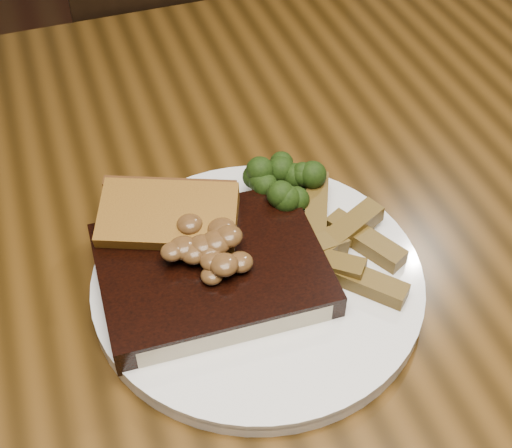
{
  "coord_description": "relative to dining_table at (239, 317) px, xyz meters",
  "views": [
    {
      "loc": [
        -0.12,
        -0.41,
        1.23
      ],
      "look_at": [
        0.02,
        0.0,
        0.78
      ],
      "focal_mm": 50.0,
      "sensor_mm": 36.0,
      "label": 1
    }
  ],
  "objects": [
    {
      "name": "dining_table",
      "position": [
        0.0,
        0.0,
        0.0
      ],
      "size": [
        1.6,
        0.9,
        0.75
      ],
      "color": "#492D0E",
      "rests_on": "ground"
    },
    {
      "name": "chair_far",
      "position": [
        0.12,
        0.58,
        -0.2
      ],
      "size": [
        0.4,
        0.4,
        0.83
      ],
      "rotation": [
        0.0,
        0.0,
        3.11
      ],
      "color": "black",
      "rests_on": "ground"
    },
    {
      "name": "plate",
      "position": [
        0.0,
        -0.04,
        0.1
      ],
      "size": [
        0.28,
        0.28,
        0.01
      ],
      "primitive_type": "cylinder",
      "rotation": [
        0.0,
        0.0,
        0.02
      ],
      "color": "white",
      "rests_on": "dining_table"
    },
    {
      "name": "steak",
      "position": [
        -0.03,
        -0.03,
        0.12
      ],
      "size": [
        0.19,
        0.15,
        0.03
      ],
      "primitive_type": "cube",
      "rotation": [
        0.0,
        0.0,
        -0.04
      ],
      "color": "black",
      "rests_on": "plate"
    },
    {
      "name": "steak_bone",
      "position": [
        -0.03,
        -0.1,
        0.11
      ],
      "size": [
        0.16,
        0.02,
        0.02
      ],
      "primitive_type": "cube",
      "rotation": [
        0.0,
        0.0,
        -0.04
      ],
      "color": "beige",
      "rests_on": "plate"
    },
    {
      "name": "mushroom_pile",
      "position": [
        -0.04,
        -0.03,
        0.15
      ],
      "size": [
        0.07,
        0.07,
        0.03
      ],
      "primitive_type": null,
      "color": "brown",
      "rests_on": "steak"
    },
    {
      "name": "garlic_bread",
      "position": [
        -0.05,
        0.02,
        0.12
      ],
      "size": [
        0.13,
        0.1,
        0.03
      ],
      "primitive_type": "cube",
      "rotation": [
        0.0,
        0.0,
        -0.39
      ],
      "color": "#895B19",
      "rests_on": "plate"
    },
    {
      "name": "potato_wedges",
      "position": [
        0.08,
        -0.04,
        0.12
      ],
      "size": [
        0.1,
        0.1,
        0.02
      ],
      "primitive_type": null,
      "color": "brown",
      "rests_on": "plate"
    },
    {
      "name": "broccoli_cluster",
      "position": [
        0.06,
        0.04,
        0.12
      ],
      "size": [
        0.07,
        0.07,
        0.04
      ],
      "primitive_type": null,
      "color": "#1C330B",
      "rests_on": "plate"
    }
  ]
}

